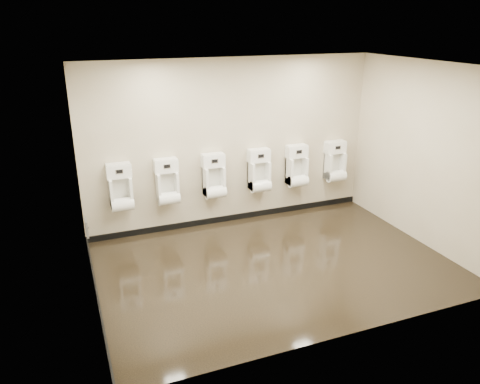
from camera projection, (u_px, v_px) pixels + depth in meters
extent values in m
cube|color=black|center=(275.00, 265.00, 6.79)|extent=(5.00, 3.50, 0.00)
cube|color=silver|center=(281.00, 67.00, 5.82)|extent=(5.00, 3.50, 0.00)
cube|color=#B8AC93|center=(232.00, 143.00, 7.83)|extent=(5.00, 0.02, 2.80)
cube|color=#B8AC93|center=(352.00, 223.00, 4.78)|extent=(5.00, 0.02, 2.80)
cube|color=#B8AC93|center=(84.00, 198.00, 5.45)|extent=(0.02, 3.50, 2.80)
cube|color=#B8AC93|center=(425.00, 155.00, 7.16)|extent=(0.02, 3.50, 2.80)
cube|color=white|center=(85.00, 198.00, 5.45)|extent=(0.01, 3.50, 2.80)
cube|color=black|center=(233.00, 217.00, 8.29)|extent=(5.00, 0.02, 0.10)
cube|color=black|center=(97.00, 297.00, 5.93)|extent=(0.02, 3.50, 0.10)
cube|color=#9E9EA3|center=(87.00, 227.00, 6.82)|extent=(0.03, 0.25, 0.25)
cylinder|color=silver|center=(88.00, 227.00, 6.83)|extent=(0.02, 0.04, 0.04)
cube|color=white|center=(121.00, 193.00, 7.28)|extent=(0.34, 0.25, 0.48)
cube|color=silver|center=(120.00, 189.00, 7.34)|extent=(0.26, 0.01, 0.36)
cylinder|color=white|center=(123.00, 205.00, 7.28)|extent=(0.34, 0.21, 0.21)
cube|color=white|center=(119.00, 171.00, 7.19)|extent=(0.38, 0.18, 0.21)
cube|color=black|center=(119.00, 172.00, 7.10)|extent=(0.09, 0.01, 0.05)
cube|color=silver|center=(119.00, 172.00, 7.10)|extent=(0.11, 0.01, 0.07)
cylinder|color=silver|center=(131.00, 170.00, 7.26)|extent=(0.01, 0.03, 0.03)
cube|color=white|center=(167.00, 187.00, 7.53)|extent=(0.34, 0.25, 0.48)
cube|color=silver|center=(166.00, 183.00, 7.59)|extent=(0.26, 0.01, 0.36)
cylinder|color=white|center=(169.00, 198.00, 7.54)|extent=(0.34, 0.21, 0.21)
cube|color=white|center=(166.00, 166.00, 7.44)|extent=(0.38, 0.18, 0.21)
cube|color=black|center=(167.00, 166.00, 7.35)|extent=(0.09, 0.01, 0.05)
cube|color=silver|center=(167.00, 166.00, 7.35)|extent=(0.11, 0.01, 0.07)
cylinder|color=silver|center=(178.00, 165.00, 7.51)|extent=(0.01, 0.03, 0.03)
cube|color=white|center=(214.00, 181.00, 7.80)|extent=(0.34, 0.25, 0.48)
cube|color=silver|center=(212.00, 177.00, 7.86)|extent=(0.26, 0.01, 0.36)
cylinder|color=white|center=(215.00, 192.00, 7.81)|extent=(0.34, 0.21, 0.21)
cube|color=white|center=(213.00, 161.00, 7.71)|extent=(0.38, 0.18, 0.21)
cube|color=black|center=(215.00, 161.00, 7.62)|extent=(0.09, 0.01, 0.05)
cube|color=silver|center=(215.00, 161.00, 7.62)|extent=(0.11, 0.01, 0.07)
cylinder|color=silver|center=(224.00, 160.00, 7.78)|extent=(0.01, 0.03, 0.03)
cube|color=white|center=(259.00, 175.00, 8.08)|extent=(0.34, 0.25, 0.48)
cube|color=silver|center=(257.00, 172.00, 8.14)|extent=(0.26, 0.01, 0.36)
cylinder|color=white|center=(261.00, 186.00, 8.09)|extent=(0.34, 0.21, 0.21)
cube|color=white|center=(259.00, 156.00, 7.99)|extent=(0.38, 0.18, 0.21)
cube|color=black|center=(261.00, 156.00, 7.90)|extent=(0.09, 0.01, 0.05)
cube|color=silver|center=(261.00, 156.00, 7.90)|extent=(0.11, 0.01, 0.07)
cylinder|color=silver|center=(269.00, 155.00, 8.06)|extent=(0.01, 0.03, 0.03)
cube|color=white|center=(297.00, 171.00, 8.33)|extent=(0.34, 0.25, 0.48)
cube|color=silver|center=(295.00, 167.00, 8.39)|extent=(0.26, 0.01, 0.36)
cylinder|color=white|center=(298.00, 181.00, 8.34)|extent=(0.34, 0.21, 0.21)
cube|color=white|center=(297.00, 152.00, 8.24)|extent=(0.38, 0.18, 0.21)
cube|color=black|center=(299.00, 152.00, 8.15)|extent=(0.09, 0.01, 0.05)
cube|color=silver|center=(299.00, 152.00, 8.15)|extent=(0.11, 0.01, 0.07)
cylinder|color=silver|center=(306.00, 151.00, 8.31)|extent=(0.01, 0.03, 0.03)
cube|color=white|center=(335.00, 166.00, 8.60)|extent=(0.34, 0.25, 0.48)
cube|color=silver|center=(333.00, 163.00, 8.66)|extent=(0.26, 0.01, 0.36)
cylinder|color=white|center=(336.00, 176.00, 8.60)|extent=(0.34, 0.21, 0.21)
cube|color=white|center=(335.00, 147.00, 8.51)|extent=(0.38, 0.18, 0.21)
cube|color=black|center=(338.00, 148.00, 8.42)|extent=(0.09, 0.01, 0.05)
cube|color=silver|center=(338.00, 148.00, 8.42)|extent=(0.11, 0.01, 0.07)
cylinder|color=silver|center=(344.00, 146.00, 8.58)|extent=(0.01, 0.03, 0.03)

